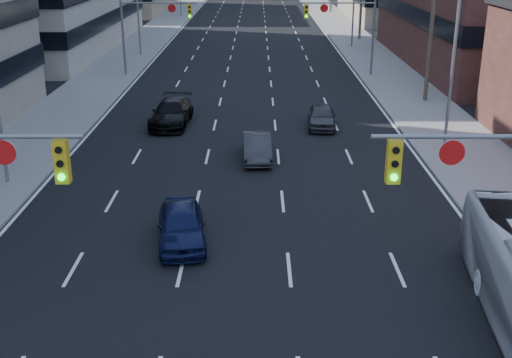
{
  "coord_description": "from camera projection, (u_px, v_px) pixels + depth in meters",
  "views": [
    {
      "loc": [
        0.73,
        -6.98,
        10.22
      ],
      "look_at": [
        0.69,
        14.77,
        2.2
      ],
      "focal_mm": 45.0,
      "sensor_mm": 36.0,
      "label": 1
    }
  ],
  "objects": [
    {
      "name": "sedan_grey_center",
      "position": [
        257.0,
        147.0,
        31.98
      ],
      "size": [
        1.49,
        3.96,
        1.29
      ],
      "primitive_type": "imported",
      "rotation": [
        0.0,
        0.0,
        0.03
      ],
      "color": "#2B2B2D",
      "rests_on": "ground"
    },
    {
      "name": "signal_far_left",
      "position": [
        151.0,
        22.0,
        50.83
      ],
      "size": [
        6.09,
        0.33,
        6.0
      ],
      "color": "slate",
      "rests_on": "ground"
    },
    {
      "name": "utility_pole_block",
      "position": [
        433.0,
        15.0,
        41.84
      ],
      "size": [
        2.2,
        0.28,
        11.0
      ],
      "color": "#4C3D2D",
      "rests_on": "ground"
    },
    {
      "name": "sedan_grey_right",
      "position": [
        322.0,
        116.0,
        37.63
      ],
      "size": [
        1.87,
        4.04,
        1.34
      ],
      "primitive_type": "imported",
      "rotation": [
        0.0,
        0.0,
        -0.08
      ],
      "color": "#37373A",
      "rests_on": "ground"
    },
    {
      "name": "sedan_blue",
      "position": [
        181.0,
        225.0,
        23.03
      ],
      "size": [
        2.21,
        4.3,
        1.4
      ],
      "primitive_type": "imported",
      "rotation": [
        0.0,
        0.0,
        0.14
      ],
      "color": "#0D1436",
      "rests_on": "ground"
    },
    {
      "name": "sedan_black_far",
      "position": [
        171.0,
        113.0,
        38.0
      ],
      "size": [
        2.35,
        5.26,
        1.5
      ],
      "primitive_type": "imported",
      "rotation": [
        0.0,
        0.0,
        -0.05
      ],
      "color": "black",
      "rests_on": "ground"
    },
    {
      "name": "signal_far_right",
      "position": [
        345.0,
        22.0,
        50.8
      ],
      "size": [
        6.09,
        0.33,
        6.0
      ],
      "color": "slate",
      "rests_on": "ground"
    },
    {
      "name": "streetlight_left_mid",
      "position": [
        139.0,
        2.0,
        59.96
      ],
      "size": [
        2.03,
        0.22,
        9.0
      ],
      "color": "slate",
      "rests_on": "ground"
    },
    {
      "name": "streetlight_right_near",
      "position": [
        451.0,
        54.0,
        31.78
      ],
      "size": [
        2.03,
        0.22,
        9.0
      ],
      "color": "slate",
      "rests_on": "ground"
    }
  ]
}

